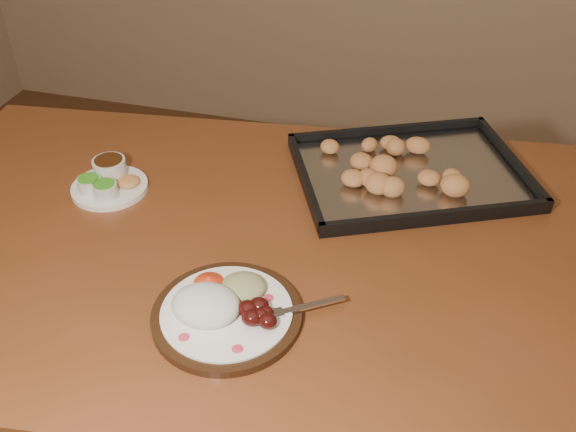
% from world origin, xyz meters
% --- Properties ---
extents(dining_table, '(1.60, 1.08, 0.75)m').
position_xyz_m(dining_table, '(-0.12, 0.27, 0.65)').
color(dining_table, brown).
rests_on(dining_table, ground).
extents(dinner_plate, '(0.31, 0.25, 0.06)m').
position_xyz_m(dinner_plate, '(-0.13, 0.07, 0.77)').
color(dinner_plate, black).
rests_on(dinner_plate, dining_table).
extents(condiment_saucer, '(0.16, 0.16, 0.05)m').
position_xyz_m(condiment_saucer, '(-0.49, 0.35, 0.77)').
color(condiment_saucer, white).
rests_on(condiment_saucer, dining_table).
extents(baking_tray, '(0.57, 0.51, 0.05)m').
position_xyz_m(baking_tray, '(0.12, 0.56, 0.77)').
color(baking_tray, black).
rests_on(baking_tray, dining_table).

